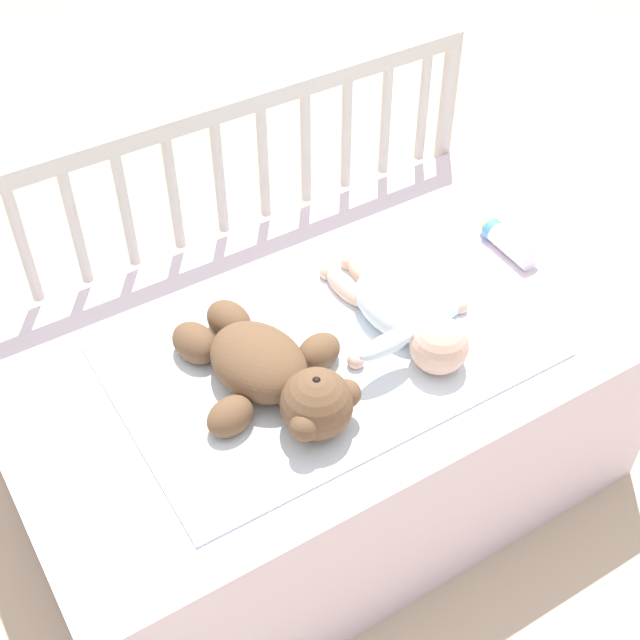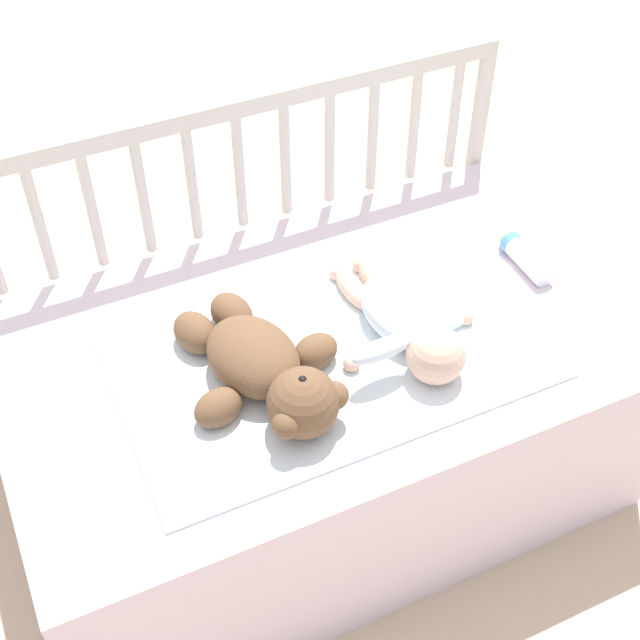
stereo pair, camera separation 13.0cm
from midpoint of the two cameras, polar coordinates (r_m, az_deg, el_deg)
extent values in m
plane|color=#C6B293|center=(1.99, 1.76, -9.95)|extent=(12.00, 12.00, 0.00)
cube|color=silver|center=(1.82, 1.90, -6.03)|extent=(1.19, 0.71, 0.43)
cylinder|color=beige|center=(2.19, 11.31, 8.68)|extent=(0.04, 0.04, 0.73)
cube|color=beige|center=(1.75, -3.34, 13.40)|extent=(1.15, 0.03, 0.04)
cylinder|color=beige|center=(1.76, -15.50, 5.83)|extent=(0.02, 0.02, 0.27)
cylinder|color=beige|center=(1.77, -12.34, 6.77)|extent=(0.02, 0.02, 0.27)
cylinder|color=beige|center=(1.79, -9.22, 7.69)|extent=(0.02, 0.02, 0.27)
cylinder|color=beige|center=(1.81, -6.15, 8.56)|extent=(0.02, 0.02, 0.27)
cylinder|color=beige|center=(1.83, -3.14, 9.39)|extent=(0.02, 0.02, 0.27)
cylinder|color=beige|center=(1.87, -0.22, 10.16)|extent=(0.02, 0.02, 0.27)
cylinder|color=beige|center=(1.90, 2.60, 10.89)|extent=(0.02, 0.02, 0.27)
cylinder|color=beige|center=(1.95, 5.33, 11.55)|extent=(0.02, 0.02, 0.27)
cylinder|color=beige|center=(1.99, 7.95, 12.17)|extent=(0.02, 0.02, 0.27)
cylinder|color=beige|center=(2.04, 10.45, 12.73)|extent=(0.02, 0.02, 0.27)
cube|color=white|center=(1.64, 2.74, -2.06)|extent=(0.77, 0.49, 0.01)
ellipsoid|color=brown|center=(1.56, -1.94, -2.45)|extent=(0.19, 0.22, 0.10)
sphere|color=brown|center=(1.48, 1.43, -5.44)|extent=(0.12, 0.12, 0.12)
sphere|color=beige|center=(1.45, 1.46, -4.59)|extent=(0.05, 0.05, 0.05)
sphere|color=black|center=(1.43, 1.47, -4.03)|extent=(0.02, 0.02, 0.02)
sphere|color=brown|center=(1.48, 3.44, -4.96)|extent=(0.05, 0.05, 0.05)
sphere|color=brown|center=(1.44, 0.45, -6.82)|extent=(0.05, 0.05, 0.05)
ellipsoid|color=brown|center=(1.59, 2.03, -2.15)|extent=(0.10, 0.08, 0.06)
ellipsoid|color=brown|center=(1.51, -4.09, -5.73)|extent=(0.10, 0.08, 0.06)
ellipsoid|color=brown|center=(1.66, -3.45, 0.33)|extent=(0.09, 0.11, 0.07)
ellipsoid|color=brown|center=(1.63, -5.75, -0.91)|extent=(0.09, 0.11, 0.07)
ellipsoid|color=white|center=(1.66, 7.09, 0.33)|extent=(0.12, 0.20, 0.08)
sphere|color=beige|center=(1.58, 9.78, -2.34)|extent=(0.11, 0.11, 0.11)
ellipsoid|color=white|center=(1.69, 10.37, -0.19)|extent=(0.12, 0.04, 0.04)
ellipsoid|color=white|center=(1.54, 6.42, -1.98)|extent=(0.12, 0.04, 0.04)
sphere|color=beige|center=(1.71, 11.45, 0.09)|extent=(0.03, 0.03, 0.03)
sphere|color=beige|center=(1.60, 4.37, -2.88)|extent=(0.03, 0.03, 0.03)
ellipsoid|color=beige|center=(1.75, 5.75, 2.40)|extent=(0.05, 0.12, 0.04)
ellipsoid|color=beige|center=(1.73, 4.29, 1.85)|extent=(0.05, 0.12, 0.04)
sphere|color=beige|center=(1.79, 4.72, 3.49)|extent=(0.04, 0.04, 0.04)
sphere|color=beige|center=(1.77, 3.28, 2.96)|extent=(0.04, 0.04, 0.04)
cylinder|color=white|center=(1.85, 15.16, 3.64)|extent=(0.04, 0.12, 0.04)
cylinder|color=#4C99D8|center=(1.88, 14.12, 4.73)|extent=(0.05, 0.02, 0.05)
sphere|color=#EAC67F|center=(1.89, 13.86, 5.01)|extent=(0.03, 0.03, 0.03)
camera|label=1|loc=(0.06, -87.69, 2.31)|focal=50.00mm
camera|label=2|loc=(0.06, 92.31, -2.31)|focal=50.00mm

